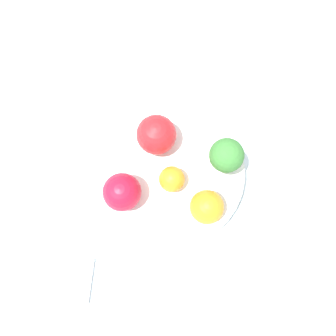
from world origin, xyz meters
TOP-DOWN VIEW (x-y plane):
  - ground_plane at (0.00, 0.00)m, footprint 6.00×6.00m
  - table_surface at (0.00, 0.00)m, footprint 1.20×1.20m
  - bowl at (0.00, 0.00)m, footprint 0.22×0.22m
  - broccoli at (-0.05, -0.06)m, footprint 0.05×0.05m
  - apple_red at (0.04, -0.02)m, footprint 0.06×0.06m
  - apple_green at (0.02, 0.07)m, footprint 0.05×0.05m
  - orange_front at (-0.02, 0.01)m, footprint 0.04×0.04m
  - orange_back at (-0.08, 0.01)m, footprint 0.05×0.05m
  - napkin at (-0.19, -0.17)m, footprint 0.12×0.13m
  - spoon at (-0.02, 0.19)m, footprint 0.05×0.06m

SIDE VIEW (x-z plane):
  - ground_plane at x=0.00m, z-range 0.00..0.00m
  - table_surface at x=0.00m, z-range 0.00..0.02m
  - spoon at x=-0.02m, z-range 0.02..0.03m
  - napkin at x=-0.19m, z-range 0.02..0.03m
  - bowl at x=0.00m, z-range 0.02..0.06m
  - orange_front at x=-0.02m, z-range 0.06..0.09m
  - orange_back at x=-0.08m, z-range 0.06..0.10m
  - apple_green at x=0.02m, z-range 0.06..0.11m
  - apple_red at x=0.04m, z-range 0.06..0.11m
  - broccoli at x=-0.05m, z-range 0.06..0.13m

